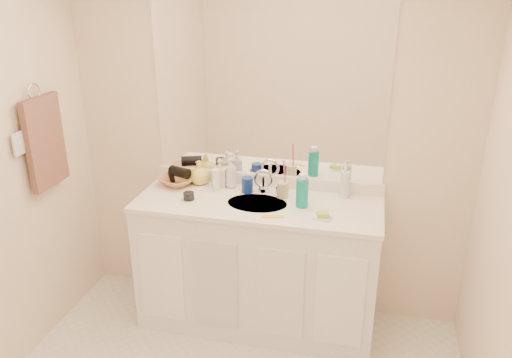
% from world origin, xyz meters
% --- Properties ---
extents(wall_back, '(2.60, 0.02, 2.40)m').
position_xyz_m(wall_back, '(0.00, 1.30, 1.20)').
color(wall_back, '#F8E0C2').
rests_on(wall_back, floor).
extents(vanity_cabinet, '(1.50, 0.55, 0.85)m').
position_xyz_m(vanity_cabinet, '(0.00, 1.02, 0.42)').
color(vanity_cabinet, white).
rests_on(vanity_cabinet, floor).
extents(countertop, '(1.52, 0.57, 0.03)m').
position_xyz_m(countertop, '(0.00, 1.02, 0.86)').
color(countertop, white).
rests_on(countertop, vanity_cabinet).
extents(backsplash, '(1.52, 0.03, 0.08)m').
position_xyz_m(backsplash, '(0.00, 1.29, 0.92)').
color(backsplash, white).
rests_on(backsplash, countertop).
extents(sink_basin, '(0.37, 0.37, 0.02)m').
position_xyz_m(sink_basin, '(0.00, 1.00, 0.87)').
color(sink_basin, beige).
rests_on(sink_basin, countertop).
extents(faucet, '(0.02, 0.02, 0.11)m').
position_xyz_m(faucet, '(0.00, 1.18, 0.94)').
color(faucet, silver).
rests_on(faucet, countertop).
extents(mirror, '(1.48, 0.01, 1.20)m').
position_xyz_m(mirror, '(0.00, 1.29, 1.56)').
color(mirror, white).
rests_on(mirror, wall_back).
extents(blue_mug, '(0.09, 0.09, 0.10)m').
position_xyz_m(blue_mug, '(-0.10, 1.15, 0.93)').
color(blue_mug, navy).
rests_on(blue_mug, countertop).
extents(tan_cup, '(0.09, 0.09, 0.10)m').
position_xyz_m(tan_cup, '(0.14, 1.13, 0.93)').
color(tan_cup, '#C4BA8A').
rests_on(tan_cup, countertop).
extents(toothbrush, '(0.02, 0.04, 0.20)m').
position_xyz_m(toothbrush, '(0.15, 1.13, 1.03)').
color(toothbrush, '#E13B63').
rests_on(toothbrush, tan_cup).
extents(mouthwash_bottle, '(0.09, 0.09, 0.18)m').
position_xyz_m(mouthwash_bottle, '(0.27, 1.02, 0.97)').
color(mouthwash_bottle, '#0C9083').
rests_on(mouthwash_bottle, countertop).
extents(clear_pump_bottle, '(0.08, 0.08, 0.17)m').
position_xyz_m(clear_pump_bottle, '(0.51, 1.22, 0.96)').
color(clear_pump_bottle, silver).
rests_on(clear_pump_bottle, countertop).
extents(soap_dish, '(0.11, 0.10, 0.01)m').
position_xyz_m(soap_dish, '(0.42, 0.88, 0.89)').
color(soap_dish, white).
rests_on(soap_dish, countertop).
extents(green_soap, '(0.08, 0.07, 0.03)m').
position_xyz_m(green_soap, '(0.42, 0.88, 0.90)').
color(green_soap, '#9CCA31').
rests_on(green_soap, soap_dish).
extents(orange_comb, '(0.13, 0.06, 0.01)m').
position_xyz_m(orange_comb, '(0.13, 0.84, 0.88)').
color(orange_comb, yellow).
rests_on(orange_comb, countertop).
extents(dark_jar, '(0.09, 0.09, 0.05)m').
position_xyz_m(dark_jar, '(-0.43, 0.96, 0.90)').
color(dark_jar, black).
rests_on(dark_jar, countertop).
extents(extra_white_bottle, '(0.06, 0.06, 0.15)m').
position_xyz_m(extra_white_bottle, '(-0.30, 1.12, 0.95)').
color(extra_white_bottle, white).
rests_on(extra_white_bottle, countertop).
extents(soap_bottle_white, '(0.09, 0.09, 0.20)m').
position_xyz_m(soap_bottle_white, '(-0.22, 1.21, 0.98)').
color(soap_bottle_white, silver).
rests_on(soap_bottle_white, countertop).
extents(soap_bottle_cream, '(0.09, 0.09, 0.19)m').
position_xyz_m(soap_bottle_cream, '(-0.30, 1.21, 0.97)').
color(soap_bottle_cream, beige).
rests_on(soap_bottle_cream, countertop).
extents(soap_bottle_yellow, '(0.16, 0.16, 0.16)m').
position_xyz_m(soap_bottle_yellow, '(-0.44, 1.22, 0.96)').
color(soap_bottle_yellow, '#EED55C').
rests_on(soap_bottle_yellow, countertop).
extents(wicker_basket, '(0.32, 0.32, 0.06)m').
position_xyz_m(wicker_basket, '(-0.59, 1.17, 0.91)').
color(wicker_basket, '#B27648').
rests_on(wicker_basket, countertop).
extents(hair_dryer, '(0.16, 0.11, 0.07)m').
position_xyz_m(hair_dryer, '(-0.57, 1.17, 0.97)').
color(hair_dryer, black).
rests_on(hair_dryer, wicker_basket).
extents(towel_ring, '(0.01, 0.11, 0.11)m').
position_xyz_m(towel_ring, '(-1.27, 0.77, 1.55)').
color(towel_ring, silver).
rests_on(towel_ring, wall_left).
extents(hand_towel, '(0.04, 0.32, 0.55)m').
position_xyz_m(hand_towel, '(-1.25, 0.77, 1.25)').
color(hand_towel, brown).
rests_on(hand_towel, towel_ring).
extents(switch_plate, '(0.01, 0.08, 0.13)m').
position_xyz_m(switch_plate, '(-1.27, 0.57, 1.30)').
color(switch_plate, silver).
rests_on(switch_plate, wall_left).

